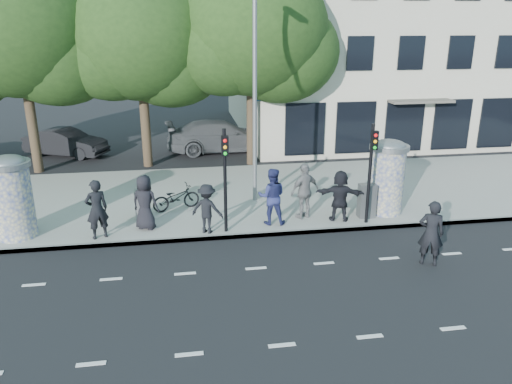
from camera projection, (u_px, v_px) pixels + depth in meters
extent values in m
plane|color=black|center=(264.00, 294.00, 12.87)|extent=(120.00, 120.00, 0.00)
cube|color=gray|center=(232.00, 196.00, 19.85)|extent=(40.00, 8.00, 0.15)
cube|color=slate|center=(246.00, 236.00, 16.16)|extent=(40.00, 0.10, 0.16)
cube|color=silver|center=(282.00, 345.00, 10.81)|extent=(32.00, 0.12, 0.01)
cube|color=silver|center=(256.00, 268.00, 14.18)|extent=(32.00, 0.12, 0.01)
cylinder|color=beige|center=(13.00, 202.00, 15.58)|extent=(1.20, 1.20, 2.30)
cylinder|color=slate|center=(7.00, 164.00, 15.18)|extent=(1.36, 1.36, 0.16)
ellipsoid|color=slate|center=(6.00, 162.00, 15.16)|extent=(1.10, 1.10, 0.38)
cylinder|color=beige|center=(386.00, 181.00, 17.61)|extent=(1.20, 1.20, 2.30)
cylinder|color=slate|center=(390.00, 147.00, 17.21)|extent=(1.36, 1.36, 0.16)
ellipsoid|color=slate|center=(390.00, 145.00, 17.18)|extent=(1.10, 1.10, 0.38)
cylinder|color=black|center=(225.00, 182.00, 15.78)|extent=(0.11, 0.11, 3.40)
cube|color=black|center=(225.00, 146.00, 15.22)|extent=(0.22, 0.14, 0.62)
cylinder|color=black|center=(370.00, 175.00, 16.49)|extent=(0.11, 0.11, 3.40)
cube|color=black|center=(374.00, 140.00, 15.93)|extent=(0.22, 0.14, 0.62)
cylinder|color=slate|center=(255.00, 95.00, 17.90)|extent=(0.16, 0.16, 8.00)
cylinder|color=#38281C|center=(32.00, 122.00, 22.52)|extent=(0.44, 0.44, 4.73)
ellipsoid|color=#1F3914|center=(18.00, 25.00, 21.17)|extent=(7.20, 7.20, 6.12)
cylinder|color=#38281C|center=(145.00, 121.00, 23.50)|extent=(0.44, 0.44, 4.41)
ellipsoid|color=#1F3914|center=(139.00, 35.00, 22.24)|extent=(6.80, 6.80, 5.78)
cylinder|color=#38281C|center=(251.00, 117.00, 23.83)|extent=(0.44, 0.44, 4.59)
ellipsoid|color=#1F3914|center=(251.00, 29.00, 22.53)|extent=(7.00, 7.00, 5.95)
cube|color=beige|center=(398.00, 32.00, 31.38)|extent=(20.00, 15.00, 12.00)
cube|color=black|center=(451.00, 124.00, 25.76)|extent=(18.00, 0.10, 2.60)
cube|color=#59544C|center=(421.00, 101.00, 24.71)|extent=(3.20, 0.90, 0.12)
cube|color=#194C8C|center=(271.00, 97.00, 23.83)|extent=(1.60, 0.06, 0.30)
imported|color=black|center=(145.00, 202.00, 16.23)|extent=(1.06, 0.90, 1.83)
imported|color=black|center=(97.00, 209.00, 15.52)|extent=(0.82, 0.70, 1.92)
imported|color=navy|center=(272.00, 196.00, 16.64)|extent=(1.05, 0.89, 1.93)
imported|color=black|center=(207.00, 209.00, 15.98)|extent=(1.21, 0.99, 1.63)
imported|color=slate|center=(305.00, 191.00, 17.13)|extent=(1.32, 1.06, 1.96)
imported|color=black|center=(340.00, 196.00, 16.95)|extent=(1.75, 1.02, 1.78)
imported|color=black|center=(431.00, 233.00, 14.12)|extent=(0.84, 0.72, 1.94)
imported|color=black|center=(176.00, 198.00, 18.04)|extent=(1.14, 1.86, 0.92)
cube|color=slate|center=(143.00, 204.00, 17.19)|extent=(0.50, 0.37, 1.05)
cube|color=#5C5E60|center=(367.00, 201.00, 17.33)|extent=(0.57, 0.42, 1.19)
imported|color=black|center=(66.00, 142.00, 25.82)|extent=(3.07, 4.51, 1.41)
imported|color=#4D5054|center=(221.00, 136.00, 26.71)|extent=(2.88, 5.94, 1.67)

